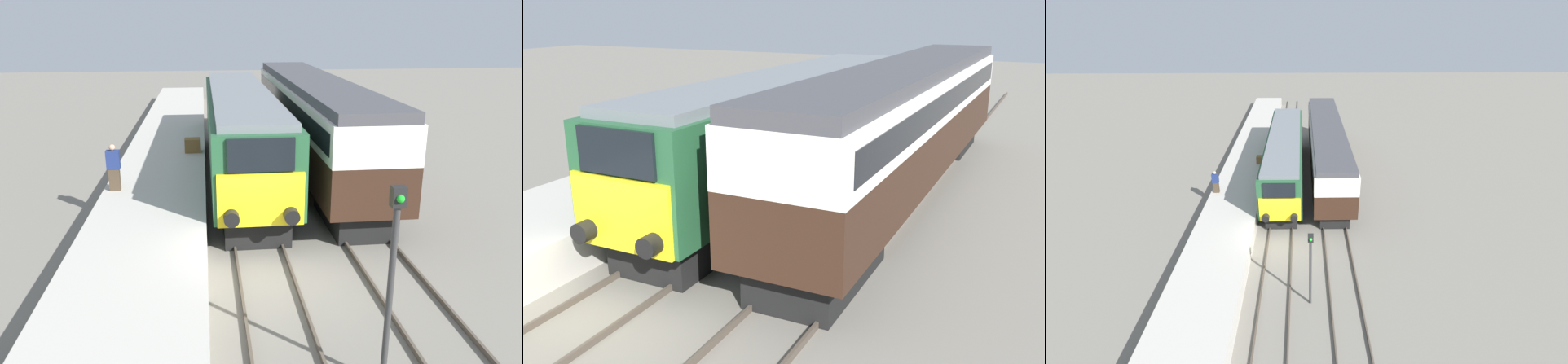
% 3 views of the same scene
% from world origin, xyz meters
% --- Properties ---
extents(ground_plane, '(120.00, 120.00, 0.00)m').
position_xyz_m(ground_plane, '(0.00, 0.00, 0.00)').
color(ground_plane, slate).
extents(platform_left, '(3.50, 50.00, 1.04)m').
position_xyz_m(platform_left, '(-3.30, 8.00, 0.52)').
color(platform_left, '#B7B2A8').
rests_on(platform_left, ground_plane).
extents(rails_near_track, '(1.51, 60.00, 0.14)m').
position_xyz_m(rails_near_track, '(0.00, 5.00, 0.07)').
color(rails_near_track, '#4C4238').
rests_on(rails_near_track, ground_plane).
extents(rails_far_track, '(1.50, 60.00, 0.14)m').
position_xyz_m(rails_far_track, '(3.40, 5.00, 0.07)').
color(rails_far_track, '#4C4238').
rests_on(rails_far_track, ground_plane).
extents(locomotive, '(2.70, 16.02, 3.86)m').
position_xyz_m(locomotive, '(0.00, 9.06, 2.18)').
color(locomotive, black).
rests_on(locomotive, ground_plane).
extents(passenger_carriage, '(2.75, 18.17, 4.16)m').
position_xyz_m(passenger_carriage, '(3.40, 10.46, 2.52)').
color(passenger_carriage, black).
rests_on(passenger_carriage, ground_plane).
extents(person_on_platform, '(0.44, 0.26, 1.61)m').
position_xyz_m(person_on_platform, '(-4.63, 4.93, 1.84)').
color(person_on_platform, '#473828').
rests_on(person_on_platform, platform_left).
extents(signal_post, '(0.24, 0.28, 3.96)m').
position_xyz_m(signal_post, '(1.70, -4.36, 2.35)').
color(signal_post, '#333333').
rests_on(signal_post, ground_plane).
extents(luggage_crate, '(0.70, 0.56, 0.60)m').
position_xyz_m(luggage_crate, '(-2.06, 10.00, 1.34)').
color(luggage_crate, brown).
rests_on(luggage_crate, platform_left).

